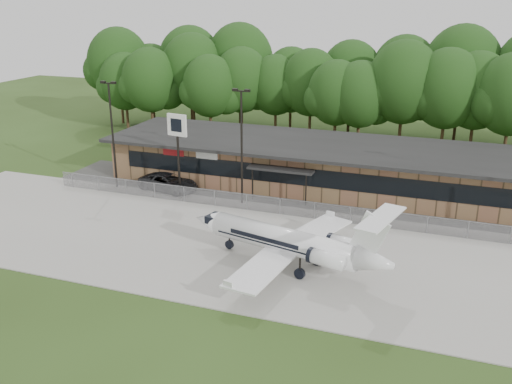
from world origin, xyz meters
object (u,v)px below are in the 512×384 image
at_px(pole_sign, 177,134).
at_px(business_jet, 291,243).
at_px(terminal, 318,164).
at_px(suv, 169,182).

bearing_deg(pole_sign, business_jet, -29.05).
distance_m(terminal, business_jet, 18.28).
bearing_deg(terminal, pole_sign, -147.78).
relative_size(terminal, business_jet, 2.66).
relative_size(terminal, suv, 7.01).
xyz_separation_m(terminal, suv, (-12.87, -6.48, -1.36)).
distance_m(business_jet, suv, 19.43).
height_order(terminal, business_jet, business_jet).
distance_m(terminal, suv, 14.47).
height_order(suv, pole_sign, pole_sign).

